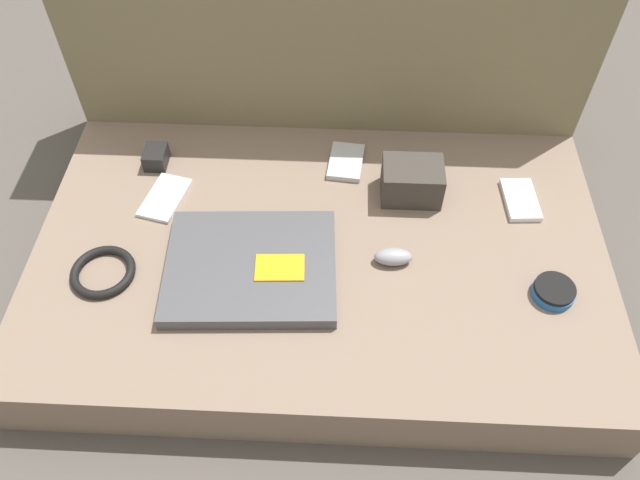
{
  "coord_description": "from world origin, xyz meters",
  "views": [
    {
      "loc": [
        0.03,
        -0.75,
        1.07
      ],
      "look_at": [
        0.0,
        0.0,
        0.14
      ],
      "focal_mm": 35.0,
      "sensor_mm": 36.0,
      "label": 1
    }
  ],
  "objects": [
    {
      "name": "phone_small",
      "position": [
        -0.32,
        0.11,
        0.12
      ],
      "size": [
        0.1,
        0.14,
        0.01
      ],
      "rotation": [
        0.0,
        0.0,
        -0.24
      ],
      "color": "silver",
      "rests_on": "couch_seat"
    },
    {
      "name": "speaker_puck",
      "position": [
        0.43,
        -0.09,
        0.13
      ],
      "size": [
        0.08,
        0.08,
        0.02
      ],
      "color": "#1E569E",
      "rests_on": "couch_seat"
    },
    {
      "name": "charger_brick",
      "position": [
        -0.36,
        0.21,
        0.14
      ],
      "size": [
        0.05,
        0.06,
        0.04
      ],
      "color": "black",
      "rests_on": "couch_seat"
    },
    {
      "name": "phone_black",
      "position": [
        0.05,
        0.23,
        0.13
      ],
      "size": [
        0.08,
        0.11,
        0.01
      ],
      "rotation": [
        0.0,
        0.0,
        -0.1
      ],
      "color": "#B7B7BC",
      "rests_on": "couch_seat"
    },
    {
      "name": "computer_mouse",
      "position": [
        0.14,
        -0.03,
        0.14
      ],
      "size": [
        0.07,
        0.04,
        0.03
      ],
      "rotation": [
        0.0,
        0.0,
        0.04
      ],
      "color": "gray",
      "rests_on": "couch_seat"
    },
    {
      "name": "laptop",
      "position": [
        -0.13,
        -0.07,
        0.13
      ],
      "size": [
        0.33,
        0.27,
        0.03
      ],
      "rotation": [
        0.0,
        0.0,
        0.05
      ],
      "color": "#47474C",
      "rests_on": "couch_seat"
    },
    {
      "name": "couch_backrest",
      "position": [
        0.0,
        0.44,
        0.26
      ],
      "size": [
        1.11,
        0.2,
        0.53
      ],
      "color": "#756B4C",
      "rests_on": "ground_plane"
    },
    {
      "name": "camera_pouch",
      "position": [
        0.18,
        0.15,
        0.16
      ],
      "size": [
        0.12,
        0.09,
        0.08
      ],
      "color": "#38332D",
      "rests_on": "couch_seat"
    },
    {
      "name": "phone_silver",
      "position": [
        0.4,
        0.14,
        0.13
      ],
      "size": [
        0.07,
        0.11,
        0.01
      ],
      "rotation": [
        0.0,
        0.0,
        0.06
      ],
      "color": "silver",
      "rests_on": "couch_seat"
    },
    {
      "name": "couch_seat",
      "position": [
        0.0,
        0.0,
        0.06
      ],
      "size": [
        1.11,
        0.69,
        0.12
      ],
      "color": "#7A6656",
      "rests_on": "ground_plane"
    },
    {
      "name": "cable_coil",
      "position": [
        -0.4,
        -0.09,
        0.13
      ],
      "size": [
        0.12,
        0.12,
        0.02
      ],
      "color": "black",
      "rests_on": "couch_seat"
    },
    {
      "name": "ground_plane",
      "position": [
        0.0,
        0.0,
        0.0
      ],
      "size": [
        8.0,
        8.0,
        0.0
      ],
      "primitive_type": "plane",
      "color": "#4C4742"
    }
  ]
}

